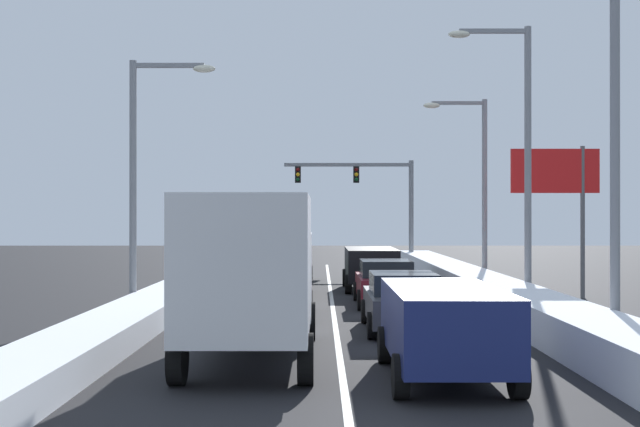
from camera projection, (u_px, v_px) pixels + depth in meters
The scene contains 18 objects.
ground_plane at pixel (336, 316), 25.24m from camera, with size 120.00×120.00×0.00m, color black.
lane_stripe_between_right_lane_and_center_lane at pixel (334, 302), 29.31m from camera, with size 0.14×44.83×0.01m, color silver.
snow_bank_right_shoulder at pixel (489, 290), 29.30m from camera, with size 1.74×44.83×0.87m, color white.
snow_bank_left_shoulder at pixel (180, 293), 29.33m from camera, with size 1.68×44.83×0.62m, color white.
suv_navy_right_lane_nearest at pixel (447, 324), 15.50m from camera, with size 2.16×4.90×1.67m.
sedan_charcoal_right_lane_second at pixel (405, 301), 22.05m from camera, with size 2.00×4.50×1.51m.
sedan_maroon_right_lane_third at pixel (388, 282), 28.31m from camera, with size 2.00×4.50×1.51m.
suv_black_right_lane_fourth at pixel (373, 265), 34.18m from camera, with size 2.16×4.90×1.67m.
box_truck_center_lane_nearest at pixel (255, 268), 17.39m from camera, with size 2.53×7.20×3.36m.
sedan_silver_center_lane_second at pixel (280, 291), 25.11m from camera, with size 2.00×4.50×1.51m.
sedan_tan_center_lane_third at pixel (284, 275), 31.72m from camera, with size 2.00×4.50×1.51m.
sedan_green_center_lane_fourth at pixel (292, 265), 38.16m from camera, with size 2.00×4.50×1.51m.
traffic_light_gantry at pixel (373, 190), 49.69m from camera, with size 7.54×0.47×6.20m.
street_lamp_right_near at pixel (601, 128), 19.12m from camera, with size 2.66×0.36×8.28m.
street_lamp_right_mid at pixel (520, 142), 27.27m from camera, with size 2.66×0.36×9.04m.
street_lamp_right_far at pixel (478, 174), 35.42m from camera, with size 2.66×0.36×7.81m.
street_lamp_left_mid at pixel (148, 161), 26.41m from camera, with size 2.66×0.36×7.78m.
roadside_sign_right at pixel (557, 187), 30.86m from camera, with size 3.20×0.16×5.50m.
Camera 1 is at (-0.41, -8.94, 2.97)m, focal length 47.98 mm.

